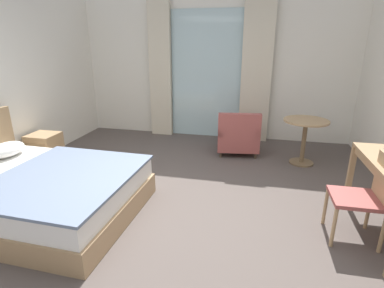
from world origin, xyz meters
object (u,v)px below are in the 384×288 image
object	(u,v)px
desk_chair	(366,194)
armchair_by_window	(238,136)
nightstand	(45,149)
bed	(35,191)
round_cafe_table	(305,131)

from	to	relation	value
desk_chair	armchair_by_window	size ratio (longest dim) A/B	1.11
nightstand	desk_chair	world-z (taller)	desk_chair
nightstand	armchair_by_window	world-z (taller)	armchair_by_window
bed	nightstand	bearing A→B (deg)	123.65
bed	desk_chair	world-z (taller)	bed
nightstand	round_cafe_table	distance (m)	4.19
round_cafe_table	nightstand	bearing A→B (deg)	-166.78
desk_chair	armchair_by_window	bearing A→B (deg)	122.31
nightstand	armchair_by_window	bearing A→B (deg)	21.99
bed	round_cafe_table	xyz separation A→B (m)	(3.21, 2.25, 0.27)
bed	armchair_by_window	bearing A→B (deg)	49.63
bed	nightstand	xyz separation A→B (m)	(-0.86, 1.30, -0.02)
desk_chair	round_cafe_table	world-z (taller)	desk_chair
bed	desk_chair	xyz separation A→B (m)	(3.54, 0.28, 0.23)
desk_chair	round_cafe_table	bearing A→B (deg)	99.57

